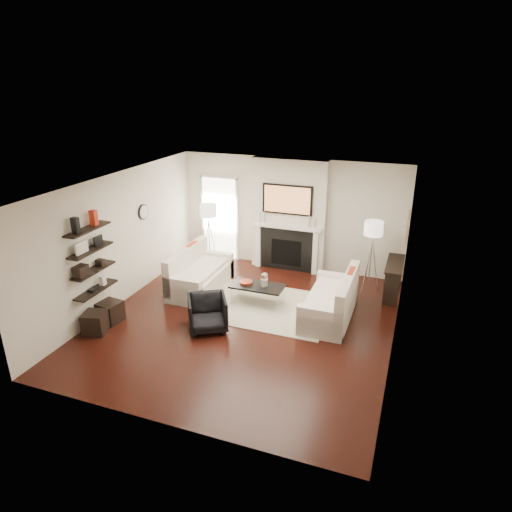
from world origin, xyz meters
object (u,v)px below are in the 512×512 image
(loveseat_left_base, at_px, (201,280))
(armchair, at_px, (207,312))
(lamp_right_shade, at_px, (374,228))
(coffee_table, at_px, (257,286))
(lamp_left_shade, at_px, (208,210))
(ottoman_near, at_px, (110,312))
(loveseat_right_base, at_px, (329,308))

(loveseat_left_base, relative_size, armchair, 2.51)
(armchair, relative_size, lamp_right_shade, 1.80)
(loveseat_left_base, bearing_deg, coffee_table, -8.75)
(lamp_left_shade, height_order, ottoman_near, lamp_left_shade)
(lamp_right_shade, height_order, ottoman_near, lamp_right_shade)
(armchair, height_order, ottoman_near, armchair)
(loveseat_right_base, distance_m, armchair, 2.38)
(coffee_table, bearing_deg, lamp_left_shade, 140.29)
(coffee_table, height_order, ottoman_near, coffee_table)
(loveseat_right_base, bearing_deg, armchair, -149.38)
(loveseat_left_base, bearing_deg, loveseat_right_base, -5.65)
(lamp_right_shade, relative_size, ottoman_near, 1.00)
(armchair, xyz_separation_m, lamp_right_shade, (2.62, 2.73, 1.09))
(lamp_right_shade, bearing_deg, coffee_table, -145.37)
(loveseat_right_base, bearing_deg, ottoman_near, -157.94)
(loveseat_right_base, height_order, coffee_table, same)
(coffee_table, bearing_deg, lamp_right_shade, 34.63)
(lamp_left_shade, bearing_deg, loveseat_left_base, -73.41)
(coffee_table, bearing_deg, loveseat_left_base, 171.25)
(lamp_left_shade, distance_m, lamp_right_shade, 3.90)
(loveseat_left_base, height_order, ottoman_near, loveseat_left_base)
(loveseat_left_base, distance_m, lamp_left_shade, 1.82)
(ottoman_near, bearing_deg, loveseat_left_base, 62.12)
(armchair, relative_size, lamp_left_shade, 1.80)
(coffee_table, bearing_deg, ottoman_near, -145.39)
(loveseat_left_base, xyz_separation_m, coffee_table, (1.42, -0.22, 0.19))
(loveseat_right_base, height_order, armchair, armchair)
(coffee_table, xyz_separation_m, armchair, (-0.52, -1.28, -0.04))
(loveseat_left_base, height_order, armchair, armchair)
(loveseat_right_base, relative_size, coffee_table, 1.64)
(lamp_right_shade, bearing_deg, armchair, -133.79)
(armchair, bearing_deg, loveseat_left_base, 90.16)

